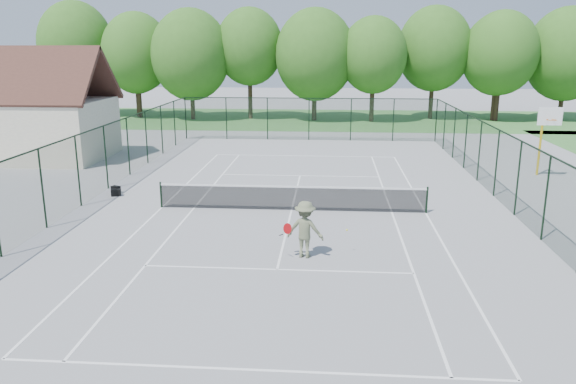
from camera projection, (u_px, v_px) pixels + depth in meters
name	position (u px, v px, depth m)	size (l,w,h in m)	color
ground	(292.00, 210.00, 23.26)	(140.00, 140.00, 0.00)	gray
grass_far	(314.00, 119.00, 52.20)	(80.00, 16.00, 0.01)	#427F39
court_lines	(292.00, 210.00, 23.26)	(11.05, 23.85, 0.01)	white
tennis_net	(292.00, 197.00, 23.11)	(11.08, 0.08, 1.10)	black
fence_enclosure	(292.00, 174.00, 22.86)	(18.05, 36.05, 3.02)	#18311E
utility_building	(35.00, 106.00, 33.28)	(8.60, 6.27, 6.63)	beige
tree_line_far	(315.00, 53.00, 50.69)	(39.40, 6.40, 9.70)	#3D281D
basketball_goal	(546.00, 128.00, 28.50)	(1.20, 1.43, 3.65)	gold
sports_bag_a	(116.00, 189.00, 25.97)	(0.40, 0.24, 0.32)	black
sports_bag_b	(116.00, 193.00, 25.42)	(0.41, 0.25, 0.32)	black
tennis_player	(305.00, 229.00, 17.91)	(2.26, 0.93, 1.85)	#666C4D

